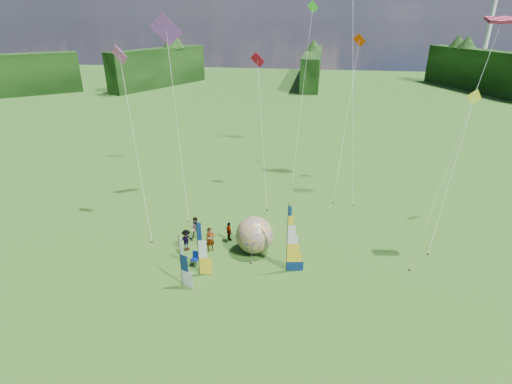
# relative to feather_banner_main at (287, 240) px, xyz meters

# --- Properties ---
(ground) EXTENTS (220.00, 220.00, 0.00)m
(ground) POSITION_rel_feather_banner_main_xyz_m (-1.17, -3.48, -2.46)
(ground) COLOR #41661B
(ground) RESTS_ON ground
(treeline_ring) EXTENTS (210.00, 210.00, 8.00)m
(treeline_ring) POSITION_rel_feather_banner_main_xyz_m (-1.17, -3.48, 1.54)
(treeline_ring) COLOR #285519
(treeline_ring) RESTS_ON ground
(turbine_right) EXTENTS (8.00, 1.20, 30.00)m
(turbine_right) POSITION_rel_feather_banner_main_xyz_m (43.83, 98.52, 12.54)
(turbine_right) COLOR silver
(turbine_right) RESTS_ON ground
(feather_banner_main) EXTENTS (1.33, 0.31, 4.91)m
(feather_banner_main) POSITION_rel_feather_banner_main_xyz_m (0.00, 0.00, 0.00)
(feather_banner_main) COLOR navy
(feather_banner_main) RESTS_ON ground
(side_banner_left) EXTENTS (1.09, 0.18, 3.93)m
(side_banner_left) POSITION_rel_feather_banner_main_xyz_m (-5.71, -1.32, -0.49)
(side_banner_left) COLOR yellow
(side_banner_left) RESTS_ON ground
(side_banner_far) EXTENTS (1.01, 0.46, 3.55)m
(side_banner_far) POSITION_rel_feather_banner_main_xyz_m (-6.46, -2.64, -0.68)
(side_banner_far) COLOR white
(side_banner_far) RESTS_ON ground
(bol_inflatable) EXTENTS (3.59, 3.59, 2.72)m
(bol_inflatable) POSITION_rel_feather_banner_main_xyz_m (-2.52, 2.08, -1.10)
(bol_inflatable) COLOR navy
(bol_inflatable) RESTS_ON ground
(spectator_a) EXTENTS (0.82, 0.75, 1.88)m
(spectator_a) POSITION_rel_feather_banner_main_xyz_m (-5.74, 1.64, -1.52)
(spectator_a) COLOR #66594C
(spectator_a) RESTS_ON ground
(spectator_b) EXTENTS (0.96, 0.59, 1.85)m
(spectator_b) POSITION_rel_feather_banner_main_xyz_m (-7.25, 3.11, -1.53)
(spectator_b) COLOR #66594C
(spectator_b) RESTS_ON ground
(spectator_c) EXTENTS (0.98, 1.12, 1.70)m
(spectator_c) POSITION_rel_feather_banner_main_xyz_m (-7.47, 1.39, -1.61)
(spectator_c) COLOR #66594C
(spectator_c) RESTS_ON ground
(spectator_d) EXTENTS (0.84, 0.94, 1.54)m
(spectator_d) POSITION_rel_feather_banner_main_xyz_m (-4.70, 3.29, -1.69)
(spectator_d) COLOR #66594C
(spectator_d) RESTS_ON ground
(camp_chair) EXTENTS (0.61, 0.61, 0.95)m
(camp_chair) POSITION_rel_feather_banner_main_xyz_m (-6.34, -0.29, -1.98)
(camp_chair) COLOR #01114C
(camp_chair) RESTS_ON ground
(kite_whale) EXTENTS (6.53, 14.05, 20.44)m
(kite_whale) POSITION_rel_feather_banner_main_xyz_m (4.47, 16.21, 7.76)
(kite_whale) COLOR black
(kite_whale) RESTS_ON ground
(kite_rainbow_delta) EXTENTS (11.05, 13.65, 16.99)m
(kite_rainbow_delta) POSITION_rel_feather_banner_main_xyz_m (-10.40, 9.28, 6.04)
(kite_rainbow_delta) COLOR red
(kite_rainbow_delta) RESTS_ON ground
(kite_parafoil) EXTENTS (7.72, 8.23, 17.50)m
(kite_parafoil) POSITION_rel_feather_banner_main_xyz_m (10.21, 3.54, 6.30)
(kite_parafoil) COLOR #D9244C
(kite_parafoil) RESTS_ON ground
(small_kite_red) EXTENTS (6.68, 10.76, 13.18)m
(small_kite_red) POSITION_rel_feather_banner_main_xyz_m (-3.55, 12.59, 4.13)
(small_kite_red) COLOR red
(small_kite_red) RESTS_ON ground
(small_kite_orange) EXTENTS (5.83, 10.96, 14.68)m
(small_kite_orange) POSITION_rel_feather_banner_main_xyz_m (4.10, 15.43, 4.88)
(small_kite_orange) COLOR #FF3E00
(small_kite_orange) RESTS_ON ground
(small_kite_yellow) EXTENTS (9.11, 11.05, 11.23)m
(small_kite_yellow) POSITION_rel_feather_banner_main_xyz_m (11.67, 7.25, 3.16)
(small_kite_yellow) COLOR yellow
(small_kite_yellow) RESTS_ON ground
(small_kite_pink) EXTENTS (9.03, 10.46, 14.34)m
(small_kite_pink) POSITION_rel_feather_banner_main_xyz_m (-12.37, 5.09, 4.72)
(small_kite_pink) COLOR #FB56C4
(small_kite_pink) RESTS_ON ground
(small_kite_green) EXTENTS (5.53, 10.97, 17.62)m
(small_kite_green) POSITION_rel_feather_banner_main_xyz_m (-0.33, 19.26, 6.35)
(small_kite_green) COLOR green
(small_kite_green) RESTS_ON ground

